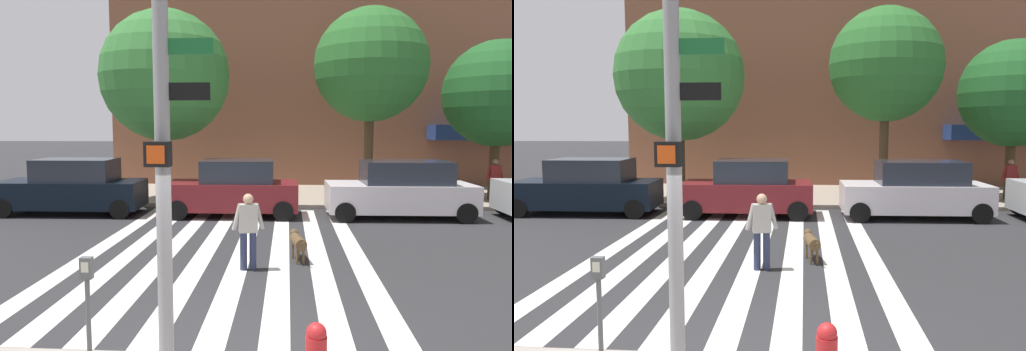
% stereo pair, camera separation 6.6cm
% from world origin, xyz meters
% --- Properties ---
extents(ground_plane, '(160.00, 160.00, 0.00)m').
position_xyz_m(ground_plane, '(0.00, 5.84, 0.00)').
color(ground_plane, '#2B2B2D').
extents(sidewalk_far, '(80.00, 6.00, 0.15)m').
position_xyz_m(sidewalk_far, '(0.00, 14.69, 0.07)').
color(sidewalk_far, '#A59684').
rests_on(sidewalk_far, ground_plane).
extents(crosswalk_stripes, '(6.75, 11.09, 0.01)m').
position_xyz_m(crosswalk_stripes, '(-0.74, 5.84, 0.00)').
color(crosswalk_stripes, silver).
rests_on(crosswalk_stripes, ground_plane).
extents(traffic_light_pole, '(0.74, 0.46, 5.80)m').
position_xyz_m(traffic_light_pole, '(-0.65, -0.45, 3.52)').
color(traffic_light_pole, gray).
rests_on(traffic_light_pole, sidewalk_near).
extents(parking_meter_curbside, '(0.14, 0.11, 1.36)m').
position_xyz_m(parking_meter_curbside, '(-1.60, -0.42, 1.03)').
color(parking_meter_curbside, '#515456').
rests_on(parking_meter_curbside, sidewalk_near).
extents(parked_car_near_curb, '(4.94, 2.04, 1.92)m').
position_xyz_m(parked_car_near_curb, '(-6.64, 10.17, 0.92)').
color(parked_car_near_curb, black).
rests_on(parked_car_near_curb, ground_plane).
extents(parked_car_behind_first, '(4.40, 2.00, 1.91)m').
position_xyz_m(parked_car_behind_first, '(-1.02, 10.17, 0.92)').
color(parked_car_behind_first, maroon).
rests_on(parked_car_behind_first, ground_plane).
extents(parked_car_third_in_line, '(4.78, 2.07, 1.90)m').
position_xyz_m(parked_car_third_in_line, '(4.53, 10.17, 0.93)').
color(parked_car_third_in_line, silver).
rests_on(parked_car_third_in_line, ground_plane).
extents(street_tree_nearest, '(5.00, 5.00, 7.32)m').
position_xyz_m(street_tree_nearest, '(-3.94, 12.62, 4.96)').
color(street_tree_nearest, '#4C3823').
rests_on(street_tree_nearest, sidewalk_far).
extents(street_tree_middle, '(4.34, 4.34, 7.39)m').
position_xyz_m(street_tree_middle, '(3.93, 13.09, 5.35)').
color(street_tree_middle, '#4C3823').
rests_on(street_tree_middle, sidewalk_far).
extents(street_tree_further, '(4.12, 4.12, 6.20)m').
position_xyz_m(street_tree_further, '(8.88, 13.50, 4.28)').
color(street_tree_further, '#4C3823').
rests_on(street_tree_further, sidewalk_far).
extents(pedestrian_dog_walker, '(0.71, 0.31, 1.64)m').
position_xyz_m(pedestrian_dog_walker, '(-0.04, 4.10, 0.93)').
color(pedestrian_dog_walker, '#282D4C').
rests_on(pedestrian_dog_walker, ground_plane).
extents(dog_on_leash, '(0.40, 1.13, 0.65)m').
position_xyz_m(dog_on_leash, '(1.02, 4.88, 0.44)').
color(dog_on_leash, brown).
rests_on(dog_on_leash, ground_plane).
extents(pedestrian_bystander, '(0.71, 0.25, 1.64)m').
position_xyz_m(pedestrian_bystander, '(8.66, 12.86, 1.08)').
color(pedestrian_bystander, '#282D4C').
rests_on(pedestrian_bystander, sidewalk_far).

